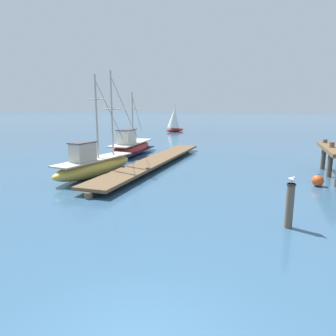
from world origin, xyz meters
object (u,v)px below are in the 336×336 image
Objects in this scene: mooring_piling at (290,205)px; mooring_buoy at (318,181)px; fishing_boat_1 at (131,147)px; distant_sailboat at (174,120)px; fishing_boat_0 at (94,165)px; perched_seagull at (292,179)px.

mooring_piling is 6.60m from mooring_buoy.
fishing_boat_1 is 1.67× the size of distant_sailboat.
distant_sailboat is at bearing 117.90° from mooring_buoy.
fishing_boat_0 is 21.74× the size of perched_seagull.
distant_sailboat reaches higher than mooring_buoy.
mooring_piling is at bearing -49.04° from fishing_boat_1.
fishing_boat_0 is 1.08× the size of fishing_boat_1.
mooring_buoy is at bearing 5.97° from fishing_boat_0.
fishing_boat_1 is 15.19m from mooring_buoy.
fishing_boat_0 reaches higher than mooring_piling.
distant_sailboat is at bearing 111.16° from mooring_piling.
perched_seagull is at bearing -106.94° from mooring_buoy.
mooring_buoy is (12.23, 1.28, -0.40)m from fishing_boat_0.
distant_sailboat is (-16.16, 30.52, 1.61)m from mooring_buoy.
fishing_boat_0 reaches higher than distant_sailboat.
perched_seagull is at bearing -25.93° from fishing_boat_0.
fishing_boat_0 is 11.51m from perched_seagull.
fishing_boat_1 is 4.60× the size of mooring_piling.
perched_seagull is (10.31, -5.01, 1.01)m from fishing_boat_0.
fishing_boat_0 is 8.38m from fishing_boat_1.
fishing_boat_0 is 32.06m from distant_sailboat.
fishing_boat_1 reaches higher than mooring_buoy.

